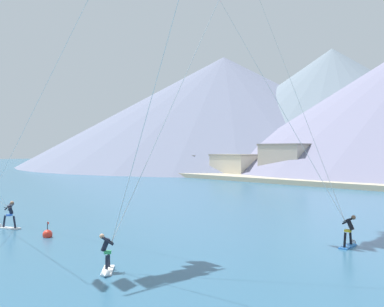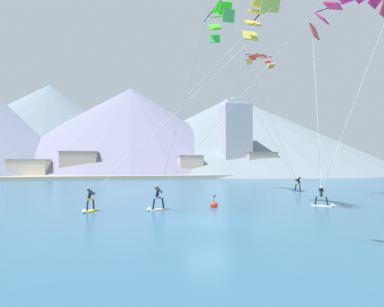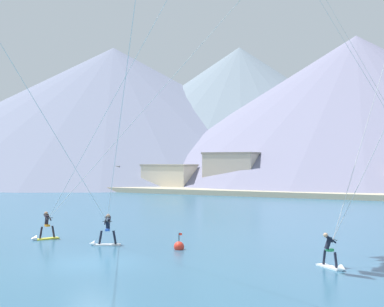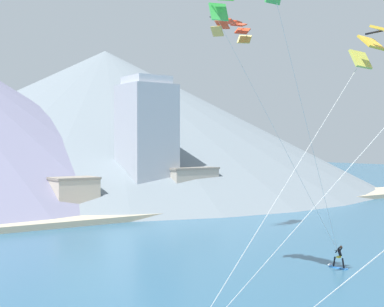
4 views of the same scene
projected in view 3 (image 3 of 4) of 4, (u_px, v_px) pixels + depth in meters
ground_plane at (93, 263)px, 24.88m from camera, size 400.00×400.00×0.00m
kitesurfer_near_lead at (333, 258)px, 23.53m from camera, size 1.61×1.40×1.65m
kitesurfer_near_trail at (44, 231)px, 32.24m from camera, size 1.05×1.76×1.74m
kitesurfer_far_left at (104, 235)px, 30.04m from camera, size 1.72×1.19×1.81m
race_marker_buoy at (179, 247)px, 28.59m from camera, size 0.56×0.56×1.02m
shoreline_strip at (333, 194)px, 70.13m from camera, size 180.00×10.00×0.70m
shore_building_promenade_mid at (231, 172)px, 81.30m from camera, size 8.21×4.44×6.00m
shore_building_quay_east at (169, 177)px, 84.59m from camera, size 7.96×4.95×4.15m
shore_building_quay_west at (108, 177)px, 91.38m from camera, size 8.87×6.74×3.90m
mountain_peak_central_summit at (113, 113)px, 141.68m from camera, size 125.22×125.22×34.72m
mountain_peak_east_shoulder at (356, 109)px, 113.55m from camera, size 100.19×100.19×31.40m
mountain_peak_far_spur at (239, 113)px, 138.82m from camera, size 99.00×99.00×34.27m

